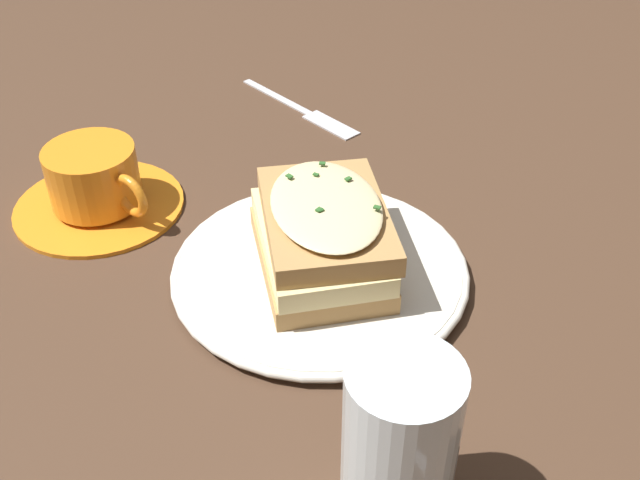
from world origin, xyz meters
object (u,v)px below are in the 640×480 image
object	(u,v)px
sandwich	(322,234)
fork	(310,113)
teacup_with_saucer	(96,185)
water_glass	(399,446)
dinner_plate	(320,271)

from	to	relation	value
sandwich	fork	size ratio (longest dim) A/B	1.02
teacup_with_saucer	water_glass	distance (m)	0.40
teacup_with_saucer	water_glass	size ratio (longest dim) A/B	1.32
water_glass	fork	xyz separation A→B (m)	(0.20, -0.45, -0.06)
teacup_with_saucer	water_glass	world-z (taller)	water_glass
dinner_plate	water_glass	world-z (taller)	water_glass
dinner_plate	teacup_with_saucer	world-z (taller)	teacup_with_saucer
sandwich	water_glass	bearing A→B (deg)	118.36
dinner_plate	water_glass	bearing A→B (deg)	118.93
teacup_with_saucer	dinner_plate	bearing A→B (deg)	12.80
water_glass	sandwich	bearing A→B (deg)	-61.64
dinner_plate	sandwich	size ratio (longest dim) A/B	1.43
water_glass	dinner_plate	bearing A→B (deg)	-61.07
teacup_with_saucer	fork	world-z (taller)	teacup_with_saucer
water_glass	fork	bearing A→B (deg)	-66.33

